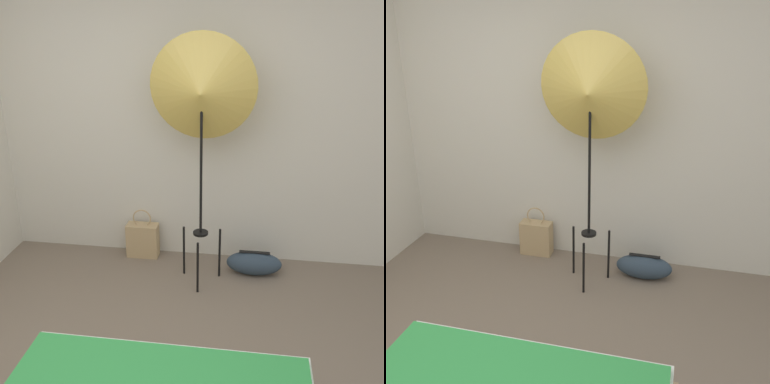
% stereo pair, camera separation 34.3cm
% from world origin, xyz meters
% --- Properties ---
extents(wall_back, '(8.00, 0.05, 2.60)m').
position_xyz_m(wall_back, '(0.00, 2.09, 1.30)').
color(wall_back, beige).
rests_on(wall_back, ground_plane).
extents(photo_umbrella, '(0.83, 0.34, 2.06)m').
position_xyz_m(photo_umbrella, '(0.32, 1.60, 1.63)').
color(photo_umbrella, black).
rests_on(photo_umbrella, ground_plane).
extents(tote_bag, '(0.30, 0.14, 0.48)m').
position_xyz_m(tote_bag, '(-0.28, 1.96, 0.17)').
color(tote_bag, tan).
rests_on(tote_bag, ground_plane).
extents(duffel_bag, '(0.49, 0.21, 0.22)m').
position_xyz_m(duffel_bag, '(0.78, 1.77, 0.11)').
color(duffel_bag, '#2D3D4C').
rests_on(duffel_bag, ground_plane).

